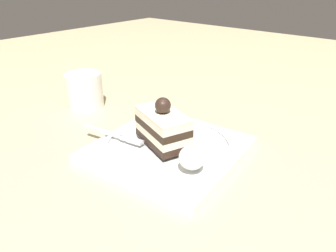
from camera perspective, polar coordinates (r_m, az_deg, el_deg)
name	(u,v)px	position (r m, az deg, el deg)	size (l,w,h in m)	color
ground_plane	(178,153)	(0.54, 1.89, -4.80)	(2.40, 2.40, 0.00)	tan
dessert_plate	(168,148)	(0.53, 0.00, -3.94)	(0.25, 0.25, 0.02)	white
cake_slice	(163,127)	(0.51, -0.94, -0.09)	(0.11, 0.09, 0.08)	#301F17
whipped_cream_dollop	(192,158)	(0.45, 4.32, -5.65)	(0.04, 0.04, 0.03)	white
fork	(114,135)	(0.55, -9.64, -1.56)	(0.13, 0.03, 0.00)	silver
drink_glass_near	(85,92)	(0.73, -14.69, 5.90)	(0.08, 0.08, 0.08)	white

